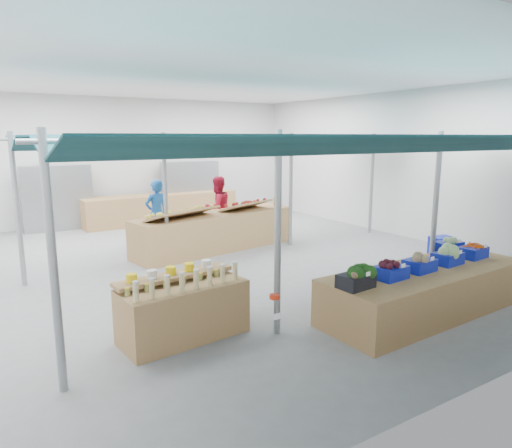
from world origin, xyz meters
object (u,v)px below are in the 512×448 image
object	(u,v)px
bottle_shelf	(182,308)
fruit_counter	(217,231)
veg_counter	(426,291)
vendor_left	(157,214)
vendor_right	(218,208)
crate_stack	(441,250)

from	to	relation	value
bottle_shelf	fruit_counter	xyz separation A→B (m)	(2.81, 4.45, 0.04)
veg_counter	vendor_left	bearing A→B (deg)	105.64
bottle_shelf	veg_counter	xyz separation A→B (m)	(3.81, -1.26, -0.06)
fruit_counter	vendor_right	size ratio (longest dim) A/B	2.50
vendor_right	bottle_shelf	bearing A→B (deg)	48.64
fruit_counter	crate_stack	bearing A→B (deg)	-54.38
vendor_right	vendor_left	bearing A→B (deg)	-9.77
crate_stack	vendor_right	world-z (taller)	vendor_right
veg_counter	fruit_counter	size ratio (longest dim) A/B	0.86
fruit_counter	crate_stack	distance (m)	5.49
veg_counter	fruit_counter	world-z (taller)	fruit_counter
bottle_shelf	vendor_left	bearing A→B (deg)	68.27
veg_counter	crate_stack	size ratio (longest dim) A/B	6.31
veg_counter	crate_stack	distance (m)	3.45
veg_counter	vendor_left	xyz separation A→B (m)	(-2.20, 6.81, 0.52)
crate_stack	vendor_right	xyz separation A→B (m)	(-3.31, 4.95, 0.59)
fruit_counter	vendor_right	distance (m)	1.32
fruit_counter	vendor_left	xyz separation A→B (m)	(-1.20, 1.10, 0.42)
bottle_shelf	fruit_counter	bearing A→B (deg)	52.18
bottle_shelf	crate_stack	world-z (taller)	bottle_shelf
fruit_counter	vendor_right	xyz separation A→B (m)	(0.60, 1.10, 0.42)
crate_stack	vendor_right	distance (m)	5.99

